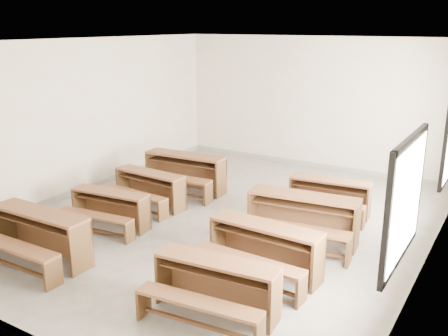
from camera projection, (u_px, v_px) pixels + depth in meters
The scene contains 9 objects.
room at pixel (228, 105), 8.53m from camera, with size 8.50×8.50×3.20m.
desk_set_0 at pixel (38, 233), 7.51m from camera, with size 1.74×0.92×0.78m.
desk_set_1 at pixel (109, 207), 8.77m from camera, with size 1.52×0.91×0.65m.
desk_set_2 at pixel (148, 186), 9.79m from camera, with size 1.57×0.88×0.69m.
desk_set_3 at pixel (184, 170), 10.66m from camera, with size 1.84×1.04×0.80m.
desk_set_4 at pixel (215, 283), 6.12m from camera, with size 1.65×0.97×0.71m.
desk_set_5 at pixel (264, 246), 7.09m from camera, with size 1.69×0.92×0.75m.
desk_set_6 at pixel (302, 215), 8.13m from camera, with size 1.90×1.14×0.81m.
desk_set_7 at pixel (329, 195), 9.36m from camera, with size 1.56×0.92×0.67m.
Camera 1 is at (4.45, -7.29, 3.49)m, focal length 40.00 mm.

